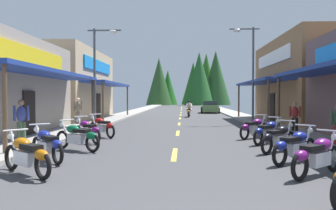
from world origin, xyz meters
TOP-DOWN VIEW (x-y plane):
  - ground at (0.00, 30.66)m, footprint 9.09×91.32m
  - sidewalk_left at (-5.63, 30.66)m, footprint 2.17×91.32m
  - sidewalk_right at (5.63, 30.66)m, footprint 2.17×91.32m
  - centerline_dashes at (0.00, 35.24)m, footprint 0.16×68.56m
  - storefront_left_far at (-10.44, 25.23)m, footprint 9.32×11.28m
  - storefront_right_far at (11.18, 22.52)m, footprint 10.79×11.56m
  - streetlamp_left at (-4.65, 17.67)m, footprint 1.99×0.30m
  - streetlamp_right at (4.67, 20.82)m, footprint 1.99×0.30m
  - motorcycle_parked_right_1 at (3.34, 6.08)m, footprint 1.69×1.46m
  - motorcycle_parked_right_2 at (3.33, 7.57)m, footprint 1.68×1.48m
  - motorcycle_parked_right_3 at (3.42, 9.41)m, footprint 1.59×1.58m
  - motorcycle_parked_right_4 at (3.55, 11.32)m, footprint 1.53×1.63m
  - motorcycle_parked_right_5 at (3.38, 12.99)m, footprint 1.61×1.56m
  - motorcycle_parked_left_0 at (-3.36, 5.88)m, footprint 1.75×1.39m
  - motorcycle_parked_left_1 at (-3.57, 7.55)m, footprint 1.57×1.60m
  - motorcycle_parked_left_2 at (-3.31, 9.44)m, footprint 1.89×1.19m
  - motorcycle_parked_left_3 at (-3.56, 11.44)m, footprint 1.54×1.63m
  - motorcycle_parked_left_4 at (-3.44, 13.27)m, footprint 1.61×1.56m
  - rider_cruising_lead at (0.80, 28.54)m, footprint 0.61×2.14m
  - pedestrian_browsing at (-6.41, 19.12)m, footprint 0.57×0.29m
  - pedestrian_waiting at (5.88, 15.27)m, footprint 0.47×0.43m
  - pedestrian_strolling at (-5.92, 10.77)m, footprint 0.54×0.37m
  - parked_car_curbside at (3.34, 36.65)m, footprint 2.21×4.37m
  - treeline_backdrop at (3.42, 77.18)m, footprint 19.81×13.43m

SIDE VIEW (x-z plane):
  - ground at x=0.00m, z-range -0.10..0.00m
  - centerline_dashes at x=0.00m, z-range 0.00..0.01m
  - sidewalk_left at x=-5.63m, z-range 0.00..0.12m
  - sidewalk_right at x=5.63m, z-range 0.00..0.12m
  - motorcycle_parked_right_1 at x=3.34m, z-range -0.03..1.01m
  - motorcycle_parked_right_2 at x=3.33m, z-range -0.03..1.01m
  - motorcycle_parked_right_3 at x=3.42m, z-range -0.03..1.01m
  - motorcycle_parked_right_4 at x=3.55m, z-range -0.03..1.01m
  - motorcycle_parked_right_5 at x=3.38m, z-range -0.03..1.01m
  - motorcycle_parked_left_0 at x=-3.36m, z-range -0.03..1.01m
  - motorcycle_parked_left_1 at x=-3.57m, z-range -0.03..1.01m
  - motorcycle_parked_left_2 at x=-3.31m, z-range -0.03..1.01m
  - motorcycle_parked_left_3 at x=-3.56m, z-range -0.03..1.01m
  - motorcycle_parked_left_4 at x=-3.44m, z-range -0.03..1.01m
  - rider_cruising_lead at x=0.80m, z-range -0.13..1.44m
  - parked_car_curbside at x=3.34m, z-range -0.01..1.39m
  - pedestrian_waiting at x=5.88m, z-range 0.12..1.68m
  - pedestrian_strolling at x=-5.92m, z-range 0.14..1.86m
  - pedestrian_browsing at x=-6.41m, z-range 0.15..1.93m
  - storefront_left_far at x=-10.44m, z-range 0.00..5.60m
  - storefront_right_far at x=11.18m, z-range 0.00..5.92m
  - streetlamp_left at x=-4.65m, z-range 0.90..6.74m
  - streetlamp_right at x=4.67m, z-range 0.94..7.42m
  - treeline_backdrop at x=3.42m, z-range -0.59..12.09m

